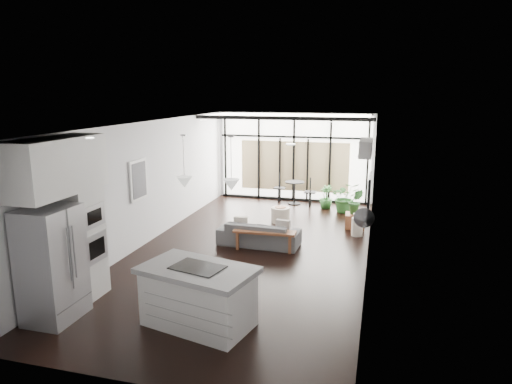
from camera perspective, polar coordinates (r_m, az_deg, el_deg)
The scene contains 28 objects.
floor at distance 10.29m, azimuth -0.44°, elevation -7.16°, with size 5.00×10.00×0.00m, color black.
ceiling at distance 9.71m, azimuth -0.47°, elevation 8.59°, with size 5.00×10.00×0.00m, color white.
wall_left at distance 10.84m, azimuth -13.29°, elevation 1.19°, with size 0.02×10.00×2.80m, color silver.
wall_right at distance 9.56m, azimuth 14.13°, elevation -0.35°, with size 0.02×10.00×2.80m, color silver.
wall_back at distance 14.71m, azimuth 4.82°, elevation 4.40°, with size 5.00×0.02×2.80m, color silver.
wall_front at distance 5.47m, azimuth -14.97°, elevation -10.13°, with size 5.00×0.02×2.80m, color silver.
glazing at distance 14.60m, azimuth 4.73°, elevation 4.34°, with size 5.00×0.20×2.80m, color black.
skylight at distance 13.60m, azimuth 4.15°, elevation 9.55°, with size 4.70×1.90×0.06m, color white.
neighbour_building at distance 14.71m, azimuth 4.76°, elevation 3.22°, with size 3.50×0.02×1.60m, color #D4B787.
island at distance 7.05m, azimuth -7.22°, elevation -12.83°, with size 1.68×1.00×0.92m, color silver.
cooktop at distance 6.86m, azimuth -7.33°, elevation -9.31°, with size 0.75×0.50×0.01m, color black.
fridge at distance 7.67m, azimuth -24.14°, elevation -8.25°, with size 0.69×0.86×1.78m, color #9A9B9F.
appliance_column at distance 8.21m, azimuth -21.44°, elevation -3.91°, with size 0.65×0.69×2.53m, color silver.
upper_cabinets at distance 7.60m, azimuth -23.65°, elevation 3.02°, with size 0.62×1.75×0.86m, color silver.
pendant_left at distance 7.47m, azimuth -8.93°, elevation 1.21°, with size 0.26×0.26×0.18m, color white.
pendant_right at distance 7.19m, azimuth -3.09°, elevation 0.90°, with size 0.26×0.26×0.18m, color white.
sofa at distance 10.46m, azimuth 0.38°, elevation -4.73°, with size 1.86×0.54×0.73m, color #4C4C4E.
console_bench at distance 10.19m, azimuth 1.07°, elevation -6.05°, with size 1.38×0.35×0.44m, color brown.
pouf at distance 12.32m, azimuth 3.08°, elevation -2.86°, with size 0.51×0.51×0.41m, color silver.
crate at distance 12.07m, azimuth 12.26°, elevation -3.54°, with size 0.49×0.49×0.37m, color brown.
plant_tall at distance 13.52m, azimuth 11.05°, elevation -1.05°, with size 0.81×0.90×0.70m, color #2A6027.
plant_med at distance 13.91m, azimuth 8.72°, elevation -1.23°, with size 0.39×0.70×0.39m, color #2A6027.
plant_crate at distance 11.99m, azimuth 12.33°, elevation -2.02°, with size 0.36×0.66×0.29m, color #2A6027.
milk_can at distance 11.42m, azimuth 12.56°, elevation -4.00°, with size 0.28×0.28×0.56m, color silver.
bistro_set at distance 14.27m, azimuth 4.83°, elevation 0.04°, with size 1.64×0.66×0.79m, color black.
tv at distance 10.56m, azimuth 14.02°, elevation 0.30°, with size 0.05×1.10×0.65m, color black.
ac_unit at distance 8.59m, azimuth 13.57°, elevation 5.38°, with size 0.22×0.90×0.30m, color silver.
framed_art at distance 10.37m, azimuth -14.49°, elevation 1.47°, with size 0.04×0.70×0.90m, color black.
Camera 1 is at (2.62, -9.33, 3.46)m, focal length 32.00 mm.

